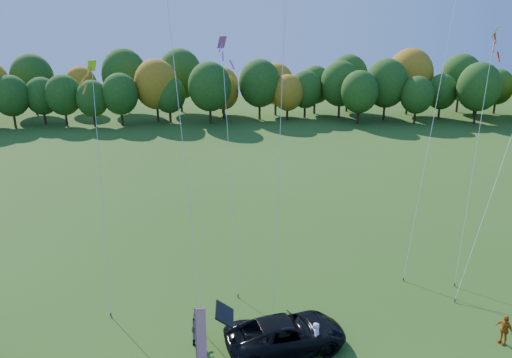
{
  "coord_description": "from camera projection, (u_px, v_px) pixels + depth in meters",
  "views": [
    {
      "loc": [
        -1.01,
        -19.86,
        15.55
      ],
      "look_at": [
        0.0,
        6.0,
        7.0
      ],
      "focal_mm": 35.0,
      "sensor_mm": 36.0,
      "label": 1
    }
  ],
  "objects": [
    {
      "name": "ground",
      "position": [
        261.0,
        358.0,
        23.76
      ],
      "size": [
        160.0,
        160.0,
        0.0
      ],
      "primitive_type": "plane",
      "color": "#2C5015"
    },
    {
      "name": "tree_line",
      "position": [
        244.0,
        122.0,
        75.95
      ],
      "size": [
        116.0,
        12.0,
        10.0
      ],
      "primitive_type": null,
      "color": "#1E4711",
      "rests_on": "ground"
    },
    {
      "name": "black_suv",
      "position": [
        286.0,
        334.0,
        24.18
      ],
      "size": [
        6.39,
        4.08,
        1.64
      ],
      "primitive_type": "imported",
      "rotation": [
        0.0,
        0.0,
        1.82
      ],
      "color": "black",
      "rests_on": "ground"
    },
    {
      "name": "person_tailgate_a",
      "position": [
        317.0,
        339.0,
        23.76
      ],
      "size": [
        0.59,
        0.72,
        1.72
      ],
      "primitive_type": "imported",
      "rotation": [
        0.0,
        0.0,
        1.25
      ],
      "color": "white",
      "rests_on": "ground"
    },
    {
      "name": "person_tailgate_b",
      "position": [
        198.0,
        327.0,
        24.62
      ],
      "size": [
        0.89,
        1.01,
        1.76
      ],
      "primitive_type": "imported",
      "rotation": [
        0.0,
        0.0,
        1.28
      ],
      "color": "gray",
      "rests_on": "ground"
    },
    {
      "name": "person_east",
      "position": [
        504.0,
        329.0,
        24.6
      ],
      "size": [
        0.75,
        0.98,
        1.56
      ],
      "primitive_type": "imported",
      "rotation": [
        0.0,
        0.0,
        -1.1
      ],
      "color": "#BE6411",
      "rests_on": "ground"
    },
    {
      "name": "feather_flag",
      "position": [
        200.0,
        335.0,
        21.8
      ],
      "size": [
        0.49,
        0.13,
        3.66
      ],
      "color": "#999999",
      "rests_on": "ground"
    },
    {
      "name": "kite_delta_blue",
      "position": [
        169.0,
        21.0,
        25.82
      ],
      "size": [
        4.56,
        11.59,
        31.17
      ],
      "color": "#4C3F33",
      "rests_on": "ground"
    },
    {
      "name": "kite_parafoil_orange",
      "position": [
        448.0,
        41.0,
        31.87
      ],
      "size": [
        8.89,
        12.18,
        28.32
      ],
      "color": "#4C3F33",
      "rests_on": "ground"
    },
    {
      "name": "kite_delta_red",
      "position": [
        282.0,
        94.0,
        28.28
      ],
      "size": [
        2.78,
        10.91,
        22.6
      ],
      "color": "#4C3F33",
      "rests_on": "ground"
    },
    {
      "name": "kite_parafoil_rainbow",
      "position": [
        503.0,
        162.0,
        30.33
      ],
      "size": [
        9.15,
        8.96,
        14.34
      ],
      "color": "#4C3F33",
      "rests_on": "ground"
    },
    {
      "name": "kite_diamond_yellow",
      "position": [
        101.0,
        183.0,
        28.28
      ],
      "size": [
        2.2,
        7.49,
        13.34
      ],
      "color": "#4C3F33",
      "rests_on": "ground"
    },
    {
      "name": "kite_diamond_white",
      "position": [
        476.0,
        154.0,
        30.75
      ],
      "size": [
        4.09,
        6.92,
        15.28
      ],
      "color": "#4C3F33",
      "rests_on": "ground"
    },
    {
      "name": "kite_diamond_pink",
      "position": [
        230.0,
        162.0,
        29.64
      ],
      "size": [
        1.45,
        6.95,
        14.68
      ],
      "color": "#4C3F33",
      "rests_on": "ground"
    }
  ]
}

